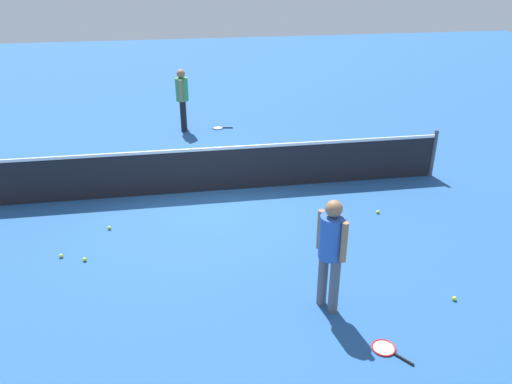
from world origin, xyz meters
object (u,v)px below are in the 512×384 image
tennis_racket_near_player (386,349)px  tennis_ball_near_player (85,259)px  player_far_side (182,95)px  tennis_racket_far_player (219,128)px  player_near_side (331,247)px  tennis_ball_midcourt (378,212)px  tennis_ball_by_net (109,228)px  tennis_ball_stray_left (454,299)px  tennis_ball_baseline (61,256)px

tennis_racket_near_player → tennis_ball_near_player: (-4.08, 2.72, 0.02)m
player_far_side → tennis_racket_far_player: size_ratio=2.82×
player_near_side → tennis_racket_near_player: bearing=-62.3°
tennis_ball_midcourt → tennis_ball_by_net: bearing=177.7°
tennis_ball_near_player → tennis_ball_by_net: size_ratio=1.00×
player_far_side → tennis_racket_near_player: 9.43m
tennis_ball_midcourt → tennis_ball_near_player: bearing=-171.6°
tennis_ball_midcourt → tennis_ball_stray_left: (0.09, -2.73, 0.00)m
player_near_side → player_far_side: same height
tennis_racket_far_player → tennis_ball_baseline: 7.01m
tennis_racket_near_player → tennis_ball_near_player: 4.90m
tennis_racket_far_player → tennis_racket_near_player: bearing=-82.2°
player_far_side → tennis_ball_baseline: (-2.25, -6.22, -0.98)m
tennis_racket_near_player → tennis_ball_baseline: 5.33m
player_far_side → tennis_racket_near_player: size_ratio=2.96×
tennis_ball_near_player → tennis_ball_baseline: bearing=156.5°
tennis_ball_midcourt → tennis_ball_baseline: 5.80m
tennis_racket_near_player → tennis_ball_midcourt: (1.29, 3.52, 0.02)m
player_near_side → tennis_ball_near_player: (-3.58, 1.77, -0.98)m
player_near_side → tennis_ball_by_net: 4.40m
player_near_side → tennis_ball_baseline: player_near_side is taller
tennis_racket_near_player → tennis_racket_far_player: same height
player_far_side → tennis_ball_midcourt: 6.68m
tennis_racket_far_player → tennis_ball_stray_left: bearing=-72.5°
tennis_ball_near_player → tennis_racket_far_player: bearing=66.2°
player_far_side → tennis_ball_midcourt: (3.51, -5.60, -0.98)m
player_far_side → tennis_ball_midcourt: size_ratio=25.76×
tennis_racket_near_player → player_far_side: bearing=103.7°
player_near_side → tennis_ball_midcourt: size_ratio=25.76×
tennis_ball_near_player → tennis_ball_by_net: (0.30, 1.00, 0.00)m
tennis_ball_baseline → tennis_ball_by_net: bearing=49.7°
tennis_ball_by_net → tennis_ball_midcourt: (5.06, -0.21, 0.00)m
player_far_side → tennis_ball_by_net: 5.69m
tennis_racket_near_player → tennis_ball_baseline: (-4.48, 2.90, 0.02)m
player_near_side → tennis_ball_baseline: size_ratio=25.76×
tennis_ball_near_player → tennis_ball_midcourt: 5.42m
tennis_ball_near_player → tennis_ball_baseline: size_ratio=1.00×
tennis_ball_by_net → tennis_ball_stray_left: 5.93m
tennis_ball_by_net → tennis_ball_midcourt: 5.07m
player_far_side → tennis_ball_baseline: player_far_side is taller
tennis_ball_by_net → tennis_ball_near_player: bearing=-106.7°
tennis_racket_far_player → tennis_ball_near_player: tennis_ball_near_player is taller
tennis_ball_midcourt → tennis_ball_baseline: (-5.76, -0.62, 0.00)m
tennis_racket_far_player → tennis_ball_midcourt: size_ratio=9.14×
tennis_racket_far_player → tennis_ball_near_player: (-2.82, -6.40, 0.02)m
tennis_ball_near_player → tennis_ball_midcourt: same height
player_far_side → tennis_racket_far_player: bearing=0.3°
player_far_side → tennis_ball_by_net: player_far_side is taller
player_far_side → tennis_ball_stray_left: bearing=-66.6°
tennis_racket_far_player → tennis_ball_midcourt: 6.15m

